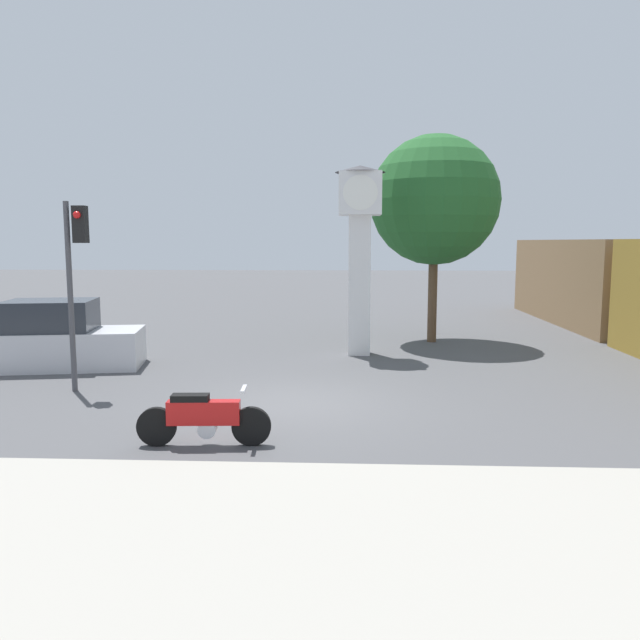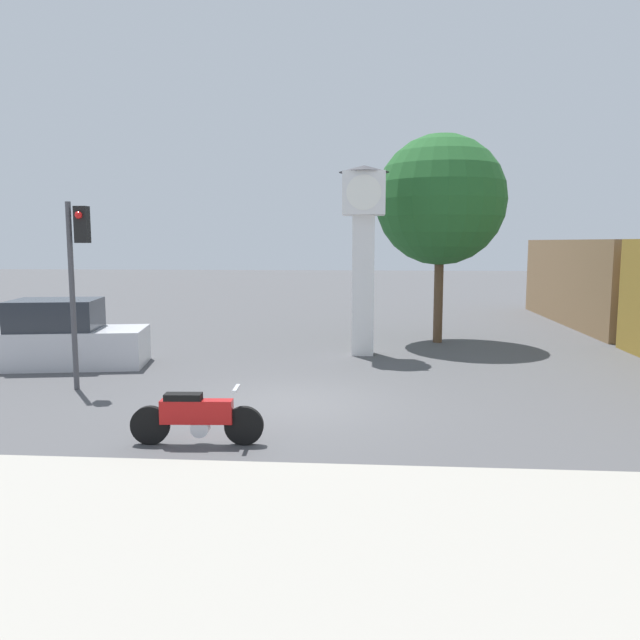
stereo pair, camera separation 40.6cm
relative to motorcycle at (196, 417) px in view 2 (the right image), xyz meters
The scene contains 7 objects.
ground_plane 3.05m from the motorcycle, 64.91° to the left, with size 120.00×120.00×0.00m, color #4C4C4F.
sidewalk_strip 4.22m from the motorcycle, 72.26° to the right, with size 36.00×6.00×0.10m.
motorcycle is the anchor object (origin of this frame).
clock_tower 9.47m from the motorcycle, 72.67° to the left, with size 1.45×1.45×5.49m.
traffic_light 5.65m from the motorcycle, 135.25° to the left, with size 0.50×0.35×4.20m.
street_tree 12.80m from the motorcycle, 64.94° to the left, with size 4.20×4.20×6.76m.
parked_car 8.14m from the motorcycle, 131.10° to the left, with size 4.45×2.49×1.80m.
Camera 2 is at (1.50, -12.50, 3.33)m, focal length 35.00 mm.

